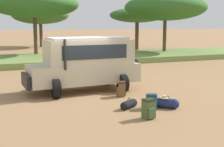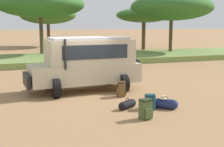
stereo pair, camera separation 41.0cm
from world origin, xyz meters
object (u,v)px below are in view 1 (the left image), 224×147
at_px(backpack_beside_front_wheel, 151,101).
at_px(acacia_tree_far_right, 165,8).
at_px(acacia_tree_distant_right, 137,15).
at_px(backpack_cluster_center, 121,89).
at_px(backpack_near_rear_wheel, 149,109).
at_px(acacia_tree_centre_back, 34,4).
at_px(acacia_tree_right_mid, 40,15).
at_px(duffel_bag_low_black_case, 167,103).
at_px(safari_vehicle, 86,63).
at_px(duffel_bag_soft_canvas, 129,104).

xyz_separation_m(backpack_beside_front_wheel, acacia_tree_far_right, (10.57, 16.38, 4.32)).
bearing_deg(acacia_tree_distant_right, backpack_cluster_center, -118.14).
relative_size(backpack_near_rear_wheel, acacia_tree_centre_back, 0.09).
relative_size(backpack_near_rear_wheel, acacia_tree_right_mid, 0.08).
distance_m(backpack_near_rear_wheel, acacia_tree_distant_right, 27.21).
relative_size(duffel_bag_low_black_case, acacia_tree_distant_right, 0.11).
relative_size(safari_vehicle, backpack_cluster_center, 8.43).
distance_m(safari_vehicle, duffel_bag_soft_canvas, 3.75).
height_order(backpack_cluster_center, backpack_near_rear_wheel, backpack_near_rear_wheel).
bearing_deg(duffel_bag_soft_canvas, acacia_tree_far_right, 54.84).
height_order(backpack_cluster_center, duffel_bag_low_black_case, backpack_cluster_center).
height_order(safari_vehicle, acacia_tree_far_right, acacia_tree_far_right).
bearing_deg(backpack_beside_front_wheel, duffel_bag_soft_canvas, 157.43).
relative_size(acacia_tree_centre_back, acacia_tree_right_mid, 0.93).
bearing_deg(backpack_cluster_center, backpack_beside_front_wheel, -83.76).
height_order(acacia_tree_centre_back, acacia_tree_right_mid, acacia_tree_centre_back).
xyz_separation_m(safari_vehicle, backpack_cluster_center, (1.03, -1.70, -0.98)).
bearing_deg(acacia_tree_right_mid, duffel_bag_soft_canvas, -94.05).
distance_m(backpack_beside_front_wheel, acacia_tree_far_right, 19.97).
bearing_deg(acacia_tree_centre_back, acacia_tree_right_mid, 78.85).
xyz_separation_m(duffel_bag_soft_canvas, acacia_tree_distant_right, (11.78, 22.91, 3.87)).
distance_m(duffel_bag_low_black_case, acacia_tree_far_right, 19.84).
xyz_separation_m(safari_vehicle, backpack_near_rear_wheel, (0.58, -4.90, -0.98)).
relative_size(duffel_bag_low_black_case, acacia_tree_centre_back, 0.10).
height_order(backpack_beside_front_wheel, backpack_near_rear_wheel, backpack_near_rear_wheel).
relative_size(backpack_near_rear_wheel, duffel_bag_soft_canvas, 0.81).
relative_size(backpack_cluster_center, backpack_near_rear_wheel, 0.98).
bearing_deg(acacia_tree_centre_back, backpack_near_rear_wheel, -88.05).
bearing_deg(backpack_near_rear_wheel, backpack_cluster_center, 81.89).
height_order(safari_vehicle, duffel_bag_low_black_case, safari_vehicle).
bearing_deg(acacia_tree_centre_back, acacia_tree_distant_right, 22.03).
relative_size(acacia_tree_far_right, acacia_tree_distant_right, 1.20).
xyz_separation_m(safari_vehicle, acacia_tree_distant_right, (12.30, 19.37, 2.73)).
bearing_deg(acacia_tree_far_right, acacia_tree_distant_right, 86.12).
bearing_deg(duffel_bag_soft_canvas, backpack_cluster_center, 74.34).
height_order(duffel_bag_low_black_case, acacia_tree_far_right, acacia_tree_far_right).
height_order(backpack_beside_front_wheel, duffel_bag_low_black_case, backpack_beside_front_wheel).
distance_m(backpack_near_rear_wheel, acacia_tree_right_mid, 34.31).
distance_m(acacia_tree_right_mid, acacia_tree_distant_right, 13.59).
bearing_deg(backpack_beside_front_wheel, acacia_tree_far_right, 57.17).
relative_size(backpack_cluster_center, acacia_tree_distant_right, 0.10).
xyz_separation_m(safari_vehicle, backpack_beside_front_wheel, (1.27, -3.85, -1.04)).
relative_size(duffel_bag_low_black_case, duffel_bag_soft_canvas, 0.92).
height_order(safari_vehicle, acacia_tree_distant_right, acacia_tree_distant_right).
distance_m(backpack_cluster_center, duffel_bag_soft_canvas, 1.92).
xyz_separation_m(duffel_bag_low_black_case, acacia_tree_far_right, (10.02, 16.55, 4.39)).
relative_size(backpack_beside_front_wheel, backpack_near_rear_wheel, 0.81).
xyz_separation_m(backpack_cluster_center, acacia_tree_right_mid, (1.79, 30.81, 3.92)).
bearing_deg(backpack_cluster_center, acacia_tree_centre_back, 93.96).
bearing_deg(acacia_tree_centre_back, duffel_bag_soft_canvas, -88.09).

